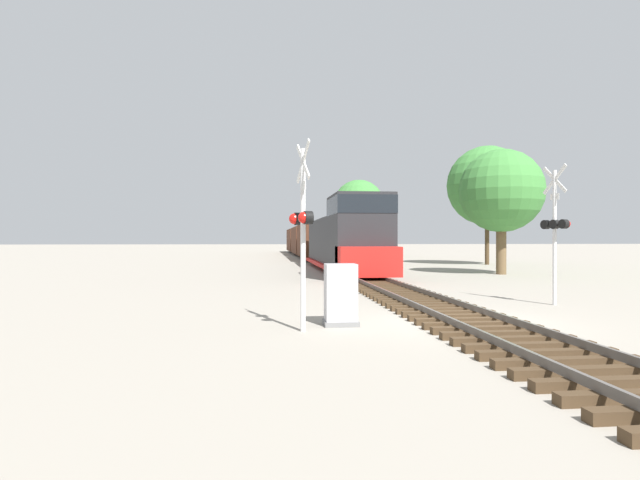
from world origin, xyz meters
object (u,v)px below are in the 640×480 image
object	(u,v)px
crossing_signal_near	(302,224)
freight_train	(312,241)
tree_mid_background	(487,186)
relay_cabinet	(341,295)
tree_far_right	(501,191)
tree_deep_background	(359,205)
crossing_signal_far	(555,227)

from	to	relation	value
crossing_signal_near	freight_train	bearing A→B (deg)	160.51
tree_mid_background	freight_train	bearing A→B (deg)	134.99
relay_cabinet	tree_far_right	xyz separation A→B (m)	(12.32, 16.61, 4.27)
freight_train	tree_mid_background	size ratio (longest dim) A/B	6.31
crossing_signal_near	tree_mid_background	world-z (taller)	tree_mid_background
crossing_signal_near	relay_cabinet	xyz separation A→B (m)	(1.00, 0.72, -1.72)
freight_train	tree_mid_background	world-z (taller)	tree_mid_background
tree_far_right	tree_deep_background	size ratio (longest dim) A/B	0.82
relay_cabinet	crossing_signal_far	bearing A→B (deg)	21.95
crossing_signal_near	tree_mid_background	bearing A→B (deg)	134.45
freight_train	tree_deep_background	world-z (taller)	tree_deep_background
tree_mid_background	tree_deep_background	bearing A→B (deg)	110.83
freight_train	tree_far_right	distance (m)	26.38
freight_train	tree_far_right	world-z (taller)	tree_far_right
tree_deep_background	crossing_signal_far	bearing A→B (deg)	-92.39
relay_cabinet	freight_train	bearing A→B (deg)	85.65
tree_far_right	freight_train	bearing A→B (deg)	110.55
crossing_signal_near	tree_deep_background	world-z (taller)	tree_deep_background
tree_far_right	tree_deep_background	xyz separation A→B (m)	(-3.04, 30.21, 1.16)
tree_deep_background	relay_cabinet	bearing A→B (deg)	-101.21
relay_cabinet	tree_mid_background	size ratio (longest dim) A/B	0.15
crossing_signal_far	tree_far_right	bearing A→B (deg)	-37.23
freight_train	crossing_signal_far	world-z (taller)	crossing_signal_far
freight_train	crossing_signal_near	world-z (taller)	freight_train
freight_train	crossing_signal_far	bearing A→B (deg)	-83.54
crossing_signal_far	relay_cabinet	size ratio (longest dim) A/B	2.98
crossing_signal_near	crossing_signal_far	size ratio (longest dim) A/B	0.97
tree_far_right	relay_cabinet	bearing A→B (deg)	-126.58
tree_far_right	crossing_signal_far	bearing A→B (deg)	-109.71
relay_cabinet	tree_far_right	distance (m)	21.12
relay_cabinet	tree_mid_background	distance (m)	32.80
tree_deep_background	tree_mid_background	bearing A→B (deg)	-69.17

